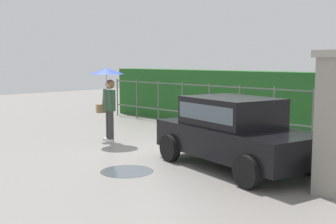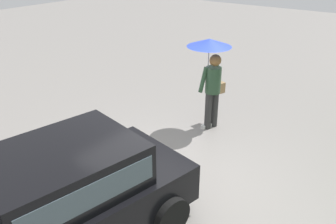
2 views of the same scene
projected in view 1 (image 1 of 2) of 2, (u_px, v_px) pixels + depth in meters
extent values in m
plane|color=gray|center=(170.00, 150.00, 10.94)|extent=(40.00, 40.00, 0.00)
cube|color=black|center=(236.00, 140.00, 9.09)|extent=(3.96, 2.37, 0.60)
cube|color=black|center=(231.00, 111.00, 9.15)|extent=(2.16, 1.80, 0.60)
cube|color=#4C5B66|center=(232.00, 110.00, 9.15)|extent=(2.01, 1.79, 0.33)
cylinder|color=black|center=(310.00, 160.00, 8.54)|extent=(0.62, 0.30, 0.60)
cylinder|color=black|center=(247.00, 172.00, 7.63)|extent=(0.62, 0.30, 0.60)
cylinder|color=black|center=(227.00, 140.00, 10.62)|extent=(0.62, 0.30, 0.60)
cylinder|color=black|center=(170.00, 148.00, 9.72)|extent=(0.62, 0.30, 0.60)
cube|color=red|center=(203.00, 121.00, 10.92)|extent=(0.10, 0.21, 0.16)
cube|color=red|center=(166.00, 125.00, 10.33)|extent=(0.10, 0.21, 0.16)
cylinder|color=#333333|center=(111.00, 127.00, 11.96)|extent=(0.15, 0.15, 0.86)
cylinder|color=#333333|center=(109.00, 126.00, 12.14)|extent=(0.15, 0.15, 0.86)
cube|color=white|center=(109.00, 141.00, 11.98)|extent=(0.26, 0.10, 0.08)
cube|color=white|center=(107.00, 140.00, 12.16)|extent=(0.26, 0.10, 0.08)
cylinder|color=#2D4C33|center=(109.00, 100.00, 11.96)|extent=(0.34, 0.34, 0.58)
sphere|color=#DBAD89|center=(109.00, 85.00, 11.91)|extent=(0.22, 0.22, 0.22)
sphere|color=olive|center=(110.00, 84.00, 11.92)|extent=(0.25, 0.25, 0.25)
cylinder|color=#2D4C33|center=(109.00, 100.00, 11.73)|extent=(0.24, 0.16, 0.56)
cylinder|color=#2D4C33|center=(104.00, 99.00, 12.12)|extent=(0.24, 0.16, 0.56)
cylinder|color=#B2B2B7|center=(107.00, 88.00, 11.80)|extent=(0.02, 0.02, 0.77)
cone|color=blue|center=(106.00, 71.00, 11.75)|extent=(0.95, 0.95, 0.16)
cube|color=tan|center=(102.00, 108.00, 12.17)|extent=(0.26, 0.37, 0.24)
cube|color=gray|center=(334.00, 127.00, 7.19)|extent=(0.48, 0.48, 2.30)
cylinder|color=#59605B|center=(117.00, 97.00, 17.76)|extent=(0.05, 0.05, 1.50)
cylinder|color=#59605B|center=(137.00, 99.00, 16.90)|extent=(0.05, 0.05, 1.50)
cylinder|color=#59605B|center=(158.00, 101.00, 16.04)|extent=(0.05, 0.05, 1.50)
cylinder|color=#59605B|center=(182.00, 103.00, 15.17)|extent=(0.05, 0.05, 1.50)
cylinder|color=#59605B|center=(209.00, 106.00, 14.31)|extent=(0.05, 0.05, 1.50)
cylinder|color=#59605B|center=(239.00, 109.00, 13.45)|extent=(0.05, 0.05, 1.50)
cylinder|color=#59605B|center=(274.00, 112.00, 12.59)|extent=(0.05, 0.05, 1.50)
cylinder|color=#59605B|center=(313.00, 116.00, 11.73)|extent=(0.05, 0.05, 1.50)
cube|color=#59605B|center=(240.00, 87.00, 13.37)|extent=(12.20, 0.03, 0.04)
cube|color=#59605B|center=(239.00, 119.00, 13.49)|extent=(12.20, 0.03, 0.04)
cube|color=#235B23|center=(257.00, 101.00, 14.10)|extent=(13.20, 0.90, 1.90)
cylinder|color=#4C545B|center=(127.00, 171.00, 8.85)|extent=(1.09, 1.09, 0.00)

